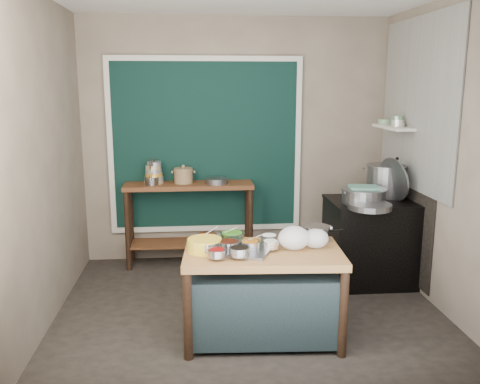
{
  "coord_description": "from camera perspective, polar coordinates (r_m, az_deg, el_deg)",
  "views": [
    {
      "loc": [
        -0.48,
        -4.38,
        2.04
      ],
      "look_at": [
        -0.06,
        0.25,
        1.06
      ],
      "focal_mm": 38.0,
      "sensor_mm": 36.0,
      "label": 1
    }
  ],
  "objects": [
    {
      "name": "yellow_basin",
      "position": [
        4.03,
        -3.99,
        -5.94
      ],
      "size": [
        0.3,
        0.3,
        0.1
      ],
      "primitive_type": "cylinder",
      "rotation": [
        0.0,
        0.0,
        -0.13
      ],
      "color": "gold",
      "rests_on": "prep_table"
    },
    {
      "name": "wall_shelf",
      "position": [
        5.66,
        16.87,
        6.97
      ],
      "size": [
        0.22,
        0.7,
        0.03
      ],
      "primitive_type": "cube",
      "color": "beige",
      "rests_on": "right_wall"
    },
    {
      "name": "plastic_bag_b",
      "position": [
        4.14,
        8.5,
        -5.18
      ],
      "size": [
        0.22,
        0.18,
        0.16
      ],
      "primitive_type": "ellipsoid",
      "rotation": [
        0.0,
        0.0,
        -0.03
      ],
      "color": "white",
      "rests_on": "prep_table"
    },
    {
      "name": "green_cloth",
      "position": [
        5.2,
        13.75,
        0.52
      ],
      "size": [
        0.31,
        0.25,
        0.02
      ],
      "primitive_type": "cube",
      "rotation": [
        0.0,
        0.0,
        -0.12
      ],
      "color": "#5A9477",
      "rests_on": "steamer"
    },
    {
      "name": "saucepan",
      "position": [
        4.33,
        8.53,
        -4.61
      ],
      "size": [
        0.27,
        0.27,
        0.13
      ],
      "primitive_type": null,
      "rotation": [
        0.0,
        0.0,
        0.17
      ],
      "color": "gray",
      "rests_on": "prep_table"
    },
    {
      "name": "floor",
      "position": [
        4.86,
        1.01,
        -13.0
      ],
      "size": [
        3.5,
        3.0,
        0.02
      ],
      "primitive_type": "cube",
      "color": "#2E2823",
      "rests_on": "ground"
    },
    {
      "name": "pot_lid",
      "position": [
        5.39,
        16.9,
        1.39
      ],
      "size": [
        0.23,
        0.46,
        0.45
      ],
      "primitive_type": "cylinder",
      "rotation": [
        0.0,
        1.36,
        0.26
      ],
      "color": "gray",
      "rests_on": "stove_top"
    },
    {
      "name": "ceramic_crock",
      "position": [
        5.78,
        -6.37,
        1.76
      ],
      "size": [
        0.23,
        0.23,
        0.15
      ],
      "primitive_type": null,
      "rotation": [
        0.0,
        0.0,
        0.02
      ],
      "color": "olive",
      "rests_on": "back_counter"
    },
    {
      "name": "back_wall",
      "position": [
        5.95,
        -0.51,
        5.75
      ],
      "size": [
        3.5,
        0.02,
        2.8
      ],
      "primitive_type": "cube",
      "color": "gray",
      "rests_on": "floor"
    },
    {
      "name": "stock_pot",
      "position": [
        5.59,
        16.01,
        1.25
      ],
      "size": [
        0.52,
        0.52,
        0.33
      ],
      "primitive_type": null,
      "rotation": [
        0.0,
        0.0,
        -0.25
      ],
      "color": "gray",
      "rests_on": "stove_top"
    },
    {
      "name": "tile_panel",
      "position": [
        5.41,
        19.26,
        9.27
      ],
      "size": [
        0.02,
        1.7,
        1.7
      ],
      "primitive_type": "cube",
      "color": "#B2B2AA",
      "rests_on": "right_wall"
    },
    {
      "name": "left_wall",
      "position": [
        4.61,
        -21.27,
        3.16
      ],
      "size": [
        0.02,
        3.0,
        2.8
      ],
      "primitive_type": "cube",
      "color": "gray",
      "rests_on": "floor"
    },
    {
      "name": "stove_block",
      "position": [
        5.5,
        14.57,
        -5.52
      ],
      "size": [
        0.9,
        0.68,
        0.85
      ],
      "primitive_type": "cube",
      "color": "black",
      "rests_on": "floor"
    },
    {
      "name": "shelf_bowl_stack",
      "position": [
        5.57,
        17.26,
        7.56
      ],
      "size": [
        0.14,
        0.14,
        0.11
      ],
      "color": "silver",
      "rests_on": "wall_shelf"
    },
    {
      "name": "bowl_stack",
      "position": [
        5.79,
        -9.63,
        2.0
      ],
      "size": [
        0.22,
        0.22,
        0.25
      ],
      "color": "tan",
      "rests_on": "back_counter"
    },
    {
      "name": "right_wall",
      "position": [
        4.96,
        21.76,
        3.69
      ],
      "size": [
        0.02,
        3.0,
        2.8
      ],
      "primitive_type": "cube",
      "color": "gray",
      "rests_on": "floor"
    },
    {
      "name": "curtain_frame",
      "position": [
        5.88,
        -3.89,
        5.17
      ],
      "size": [
        2.22,
        0.03,
        2.02
      ],
      "primitive_type": null,
      "color": "beige",
      "rests_on": "back_wall"
    },
    {
      "name": "soot_patch",
      "position": [
        5.66,
        18.1,
        -2.36
      ],
      "size": [
        0.01,
        1.3,
        1.3
      ],
      "primitive_type": "cube",
      "color": "black",
      "rests_on": "right_wall"
    },
    {
      "name": "utensil_cup",
      "position": [
        5.72,
        -9.87,
        1.24
      ],
      "size": [
        0.16,
        0.16,
        0.09
      ],
      "primitive_type": "cylinder",
      "rotation": [
        0.0,
        0.0,
        0.07
      ],
      "color": "gray",
      "rests_on": "back_counter"
    },
    {
      "name": "stove_top",
      "position": [
        5.39,
        14.82,
        -1.05
      ],
      "size": [
        0.92,
        0.69,
        0.03
      ],
      "primitive_type": "cube",
      "color": "black",
      "rests_on": "stove_block"
    },
    {
      "name": "steamer",
      "position": [
        5.22,
        13.71,
        -0.4
      ],
      "size": [
        0.58,
        0.58,
        0.15
      ],
      "primitive_type": null,
      "rotation": [
        0.0,
        0.0,
        0.3
      ],
      "color": "gray",
      "rests_on": "stove_top"
    },
    {
      "name": "prep_table",
      "position": [
        4.2,
        2.57,
        -11.42
      ],
      "size": [
        1.29,
        0.79,
        0.75
      ],
      "primitive_type": "cube",
      "rotation": [
        0.0,
        0.0,
        -0.06
      ],
      "color": "olive",
      "rests_on": "floor"
    },
    {
      "name": "shallow_pan",
      "position": [
        4.99,
        14.37,
        -1.57
      ],
      "size": [
        0.44,
        0.44,
        0.05
      ],
      "primitive_type": "cylinder",
      "rotation": [
        0.0,
        0.0,
        -0.08
      ],
      "color": "gray",
      "rests_on": "stove_top"
    },
    {
      "name": "shelf_bowl_green",
      "position": [
        5.89,
        15.98,
        7.6
      ],
      "size": [
        0.19,
        0.19,
        0.05
      ],
      "primitive_type": "cylinder",
      "rotation": [
        0.0,
        0.0,
        -0.29
      ],
      "color": "gray",
      "rests_on": "wall_shelf"
    },
    {
      "name": "curtain_panel",
      "position": [
        5.89,
        -3.89,
        5.18
      ],
      "size": [
        2.1,
        0.02,
        1.9
      ],
      "primitive_type": "cube",
      "color": "black",
      "rests_on": "back_wall"
    },
    {
      "name": "wide_bowl",
      "position": [
        5.72,
        -2.62,
        1.25
      ],
      "size": [
        0.32,
        0.32,
        0.06
      ],
      "primitive_type": "cylinder",
      "rotation": [
        0.0,
        0.0,
        0.34
      ],
      "color": "gray",
      "rests_on": "back_counter"
    },
    {
      "name": "plastic_bag_a",
      "position": [
        4.08,
        6.1,
        -5.15
      ],
      "size": [
        0.3,
        0.27,
        0.19
      ],
      "primitive_type": "ellipsoid",
      "rotation": [
        0.0,
        0.0,
        -0.25
      ],
      "color": "white",
      "rests_on": "prep_table"
    },
    {
      "name": "back_counter",
      "position": [
        5.87,
        -5.68,
        -3.58
      ],
      "size": [
        1.45,
        0.4,
        0.95
      ],
      "primitive_type": "cube",
      "color": "brown",
      "rests_on": "floor"
    },
    {
      "name": "condiment_tray",
      "position": [
        4.05,
        -0.33,
        -6.42
      ],
      "size": [
        0.63,
        0.55,
        0.02
      ],
      "primitive_type": "cube",
      "rotation": [
        0.0,
        0.0,
        -0.41
      ],
      "color": "gray",
      "rests_on": "prep_table"
    },
    {
      "name": "condiment_bowls",
      "position": [
        4.04,
        -0.92,
        -5.79
      ],
      "size": [
        0.66,
        0.53,
        0.08
      ],
      "color": "silver",
      "rests_on": "condiment_tray"
    }
  ]
}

